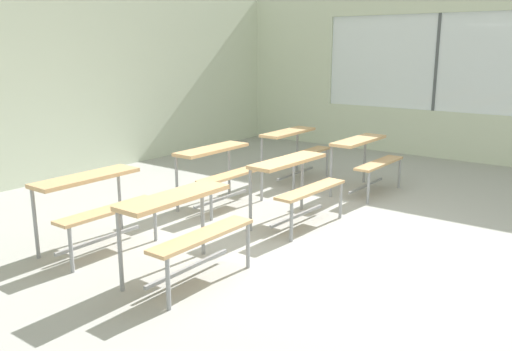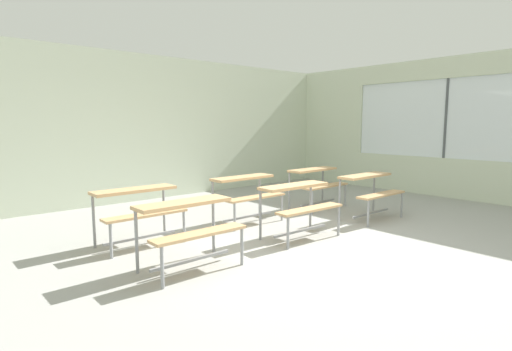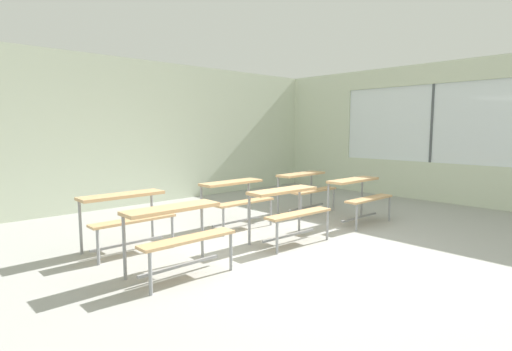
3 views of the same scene
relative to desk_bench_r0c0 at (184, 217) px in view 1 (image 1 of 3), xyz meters
The scene contains 9 objects.
ground 1.69m from the desk_bench_r0c0, 14.15° to the right, with size 10.00×9.00×0.05m, color #9E9E99.
wall_back 4.49m from the desk_bench_r0c0, 69.55° to the left, with size 10.00×0.12×3.00m, color beige.
wall_right 6.61m from the desk_bench_r0c0, ahead, with size 0.12×9.00×3.00m.
desk_bench_r0c0 is the anchor object (origin of this frame).
desk_bench_r0c1 1.81m from the desk_bench_r0c0, ahead, with size 1.12×0.63×0.74m.
desk_bench_r0c2 3.53m from the desk_bench_r0c0, ahead, with size 1.10×0.60×0.74m.
desk_bench_r1c0 1.20m from the desk_bench_r0c0, 91.37° to the left, with size 1.10×0.59×0.74m.
desk_bench_r1c1 2.17m from the desk_bench_r0c0, 32.94° to the left, with size 1.10×0.60×0.74m.
desk_bench_r1c2 3.74m from the desk_bench_r0c0, 18.27° to the left, with size 1.11×0.61×0.74m.
Camera 1 is at (-4.61, -2.68, 1.97)m, focal length 37.11 mm.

